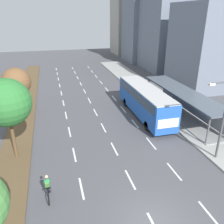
{
  "coord_description": "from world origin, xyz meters",
  "views": [
    {
      "loc": [
        -4.72,
        -8.46,
        10.95
      ],
      "look_at": [
        1.21,
        13.51,
        1.2
      ],
      "focal_mm": 36.98,
      "sensor_mm": 36.0,
      "label": 1
    }
  ],
  "objects_px": {
    "bus_shelter": "(184,100)",
    "median_tree_third": "(16,82)",
    "cyclist": "(48,188)",
    "median_tree_second": "(7,103)",
    "streetlight": "(222,115)",
    "bus": "(145,99)"
  },
  "relations": [
    {
      "from": "bus_shelter",
      "to": "cyclist",
      "type": "distance_m",
      "value": 17.91
    },
    {
      "from": "median_tree_second",
      "to": "streetlight",
      "type": "height_order",
      "value": "median_tree_second"
    },
    {
      "from": "bus",
      "to": "cyclist",
      "type": "relative_size",
      "value": 6.2
    },
    {
      "from": "bus",
      "to": "streetlight",
      "type": "xyz_separation_m",
      "value": [
        2.17,
        -9.57,
        1.82
      ]
    },
    {
      "from": "median_tree_third",
      "to": "streetlight",
      "type": "height_order",
      "value": "streetlight"
    },
    {
      "from": "streetlight",
      "to": "bus_shelter",
      "type": "bearing_deg",
      "value": 76.01
    },
    {
      "from": "bus_shelter",
      "to": "median_tree_third",
      "type": "height_order",
      "value": "median_tree_third"
    },
    {
      "from": "cyclist",
      "to": "streetlight",
      "type": "height_order",
      "value": "streetlight"
    },
    {
      "from": "streetlight",
      "to": "cyclist",
      "type": "bearing_deg",
      "value": -175.76
    },
    {
      "from": "cyclist",
      "to": "median_tree_third",
      "type": "distance_m",
      "value": 15.02
    },
    {
      "from": "cyclist",
      "to": "median_tree_second",
      "type": "height_order",
      "value": "median_tree_second"
    },
    {
      "from": "median_tree_third",
      "to": "bus_shelter",
      "type": "bearing_deg",
      "value": -15.33
    },
    {
      "from": "streetlight",
      "to": "median_tree_third",
      "type": "bearing_deg",
      "value": 139.86
    },
    {
      "from": "bus",
      "to": "median_tree_third",
      "type": "height_order",
      "value": "median_tree_third"
    },
    {
      "from": "median_tree_third",
      "to": "median_tree_second",
      "type": "bearing_deg",
      "value": -87.57
    },
    {
      "from": "bus_shelter",
      "to": "streetlight",
      "type": "xyz_separation_m",
      "value": [
        -2.11,
        -8.48,
        2.02
      ]
    },
    {
      "from": "bus_shelter",
      "to": "median_tree_third",
      "type": "relative_size",
      "value": 2.55
    },
    {
      "from": "bus_shelter",
      "to": "median_tree_second",
      "type": "distance_m",
      "value": 18.35
    },
    {
      "from": "bus_shelter",
      "to": "bus",
      "type": "bearing_deg",
      "value": 165.81
    },
    {
      "from": "bus",
      "to": "streetlight",
      "type": "distance_m",
      "value": 9.98
    },
    {
      "from": "bus",
      "to": "median_tree_third",
      "type": "bearing_deg",
      "value": 164.31
    },
    {
      "from": "bus",
      "to": "streetlight",
      "type": "height_order",
      "value": "streetlight"
    }
  ]
}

